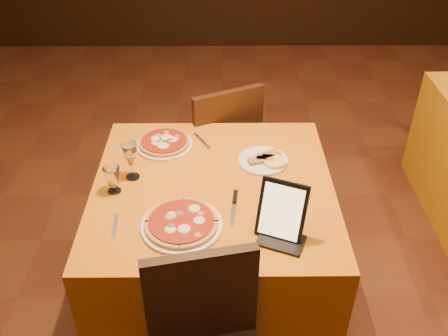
{
  "coord_description": "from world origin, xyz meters",
  "views": [
    {
      "loc": [
        -0.39,
        -1.78,
        2.15
      ],
      "look_at": [
        -0.38,
        -0.0,
        0.86
      ],
      "focal_mm": 40.0,
      "sensor_mm": 36.0,
      "label": 1
    }
  ],
  "objects_px": {
    "wine_glass": "(131,161)",
    "tablet": "(282,211)",
    "pizza_far": "(164,143)",
    "water_glass": "(113,180)",
    "pizza_near": "(182,224)",
    "main_table": "(214,244)",
    "chair_main_far": "(215,145)"
  },
  "relations": [
    {
      "from": "chair_main_far",
      "to": "pizza_far",
      "type": "bearing_deg",
      "value": 36.62
    },
    {
      "from": "chair_main_far",
      "to": "pizza_near",
      "type": "xyz_separation_m",
      "value": [
        -0.13,
        -1.07,
        0.31
      ]
    },
    {
      "from": "chair_main_far",
      "to": "tablet",
      "type": "distance_m",
      "value": 1.21
    },
    {
      "from": "pizza_far",
      "to": "pizza_near",
      "type": "bearing_deg",
      "value": -78.33
    },
    {
      "from": "water_glass",
      "to": "pizza_near",
      "type": "bearing_deg",
      "value": -36.75
    },
    {
      "from": "wine_glass",
      "to": "main_table",
      "type": "bearing_deg",
      "value": -9.27
    },
    {
      "from": "main_table",
      "to": "water_glass",
      "type": "distance_m",
      "value": 0.63
    },
    {
      "from": "chair_main_far",
      "to": "tablet",
      "type": "xyz_separation_m",
      "value": [
        0.27,
        -1.11,
        0.41
      ]
    },
    {
      "from": "pizza_near",
      "to": "chair_main_far",
      "type": "bearing_deg",
      "value": 83.25
    },
    {
      "from": "wine_glass",
      "to": "tablet",
      "type": "height_order",
      "value": "tablet"
    },
    {
      "from": "water_glass",
      "to": "tablet",
      "type": "height_order",
      "value": "tablet"
    },
    {
      "from": "wine_glass",
      "to": "water_glass",
      "type": "distance_m",
      "value": 0.13
    },
    {
      "from": "main_table",
      "to": "pizza_far",
      "type": "bearing_deg",
      "value": 127.64
    },
    {
      "from": "water_glass",
      "to": "tablet",
      "type": "relative_size",
      "value": 0.53
    },
    {
      "from": "water_glass",
      "to": "wine_glass",
      "type": "bearing_deg",
      "value": 56.71
    },
    {
      "from": "chair_main_far",
      "to": "pizza_near",
      "type": "bearing_deg",
      "value": 58.5
    },
    {
      "from": "chair_main_far",
      "to": "wine_glass",
      "type": "bearing_deg",
      "value": 37.97
    },
    {
      "from": "chair_main_far",
      "to": "tablet",
      "type": "relative_size",
      "value": 3.73
    },
    {
      "from": "main_table",
      "to": "pizza_near",
      "type": "bearing_deg",
      "value": -114.27
    },
    {
      "from": "main_table",
      "to": "tablet",
      "type": "distance_m",
      "value": 0.65
    },
    {
      "from": "main_table",
      "to": "wine_glass",
      "type": "bearing_deg",
      "value": 170.73
    },
    {
      "from": "main_table",
      "to": "water_glass",
      "type": "xyz_separation_m",
      "value": [
        -0.44,
        -0.04,
        0.44
      ]
    },
    {
      "from": "wine_glass",
      "to": "water_glass",
      "type": "height_order",
      "value": "wine_glass"
    },
    {
      "from": "chair_main_far",
      "to": "water_glass",
      "type": "bearing_deg",
      "value": 37.18
    },
    {
      "from": "chair_main_far",
      "to": "wine_glass",
      "type": "distance_m",
      "value": 0.9
    },
    {
      "from": "pizza_far",
      "to": "tablet",
      "type": "distance_m",
      "value": 0.84
    },
    {
      "from": "main_table",
      "to": "pizza_near",
      "type": "relative_size",
      "value": 3.26
    },
    {
      "from": "water_glass",
      "to": "chair_main_far",
      "type": "bearing_deg",
      "value": 61.93
    },
    {
      "from": "chair_main_far",
      "to": "wine_glass",
      "type": "xyz_separation_m",
      "value": [
        -0.37,
        -0.72,
        0.39
      ]
    },
    {
      "from": "pizza_near",
      "to": "pizza_far",
      "type": "xyz_separation_m",
      "value": [
        -0.13,
        0.61,
        0.0
      ]
    },
    {
      "from": "main_table",
      "to": "chair_main_far",
      "type": "height_order",
      "value": "chair_main_far"
    },
    {
      "from": "wine_glass",
      "to": "tablet",
      "type": "bearing_deg",
      "value": -30.41
    }
  ]
}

